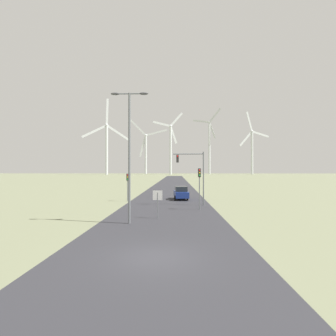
{
  "coord_description": "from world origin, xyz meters",
  "views": [
    {
      "loc": [
        0.97,
        -12.35,
        4.09
      ],
      "look_at": [
        0.0,
        19.94,
        4.33
      ],
      "focal_mm": 28.0,
      "sensor_mm": 36.0,
      "label": 1
    }
  ],
  "objects": [
    {
      "name": "traffic_light_post_near_left",
      "position": [
        -5.33,
        21.63,
        2.65
      ],
      "size": [
        0.28,
        0.34,
        3.61
      ],
      "color": "slate",
      "rests_on": "ground"
    },
    {
      "name": "wind_turbine_right",
      "position": [
        35.21,
        255.69,
        31.63
      ],
      "size": [
        27.78,
        10.18,
        66.68
      ],
      "color": "silver",
      "rests_on": "ground"
    },
    {
      "name": "wind_turbine_far_left",
      "position": [
        -58.02,
        208.9,
        26.92
      ],
      "size": [
        38.17,
        14.74,
        65.14
      ],
      "color": "silver",
      "rests_on": "ground"
    },
    {
      "name": "wind_turbine_far_right",
      "position": [
        72.69,
        236.15,
        25.4
      ],
      "size": [
        30.83,
        11.07,
        58.95
      ],
      "color": "silver",
      "rests_on": "ground"
    },
    {
      "name": "traffic_light_post_near_right",
      "position": [
        3.39,
        14.51,
        3.11
      ],
      "size": [
        0.28,
        0.33,
        4.25
      ],
      "color": "slate",
      "rests_on": "ground"
    },
    {
      "name": "wind_turbine_center",
      "position": [
        -3.84,
        226.97,
        27.06
      ],
      "size": [
        27.34,
        7.9,
        57.46
      ],
      "color": "silver",
      "rests_on": "ground"
    },
    {
      "name": "ground_plane",
      "position": [
        0.0,
        0.0,
        0.0
      ],
      "size": [
        600.0,
        600.0,
        0.0
      ],
      "primitive_type": "plane",
      "color": "#757A5B"
    },
    {
      "name": "stop_sign_near",
      "position": [
        -0.57,
        9.67,
        1.65
      ],
      "size": [
        0.81,
        0.07,
        2.36
      ],
      "color": "slate",
      "rests_on": "ground"
    },
    {
      "name": "car_approaching",
      "position": [
        1.69,
        23.98,
        0.91
      ],
      "size": [
        2.11,
        4.23,
        1.83
      ],
      "color": "navy",
      "rests_on": "ground"
    },
    {
      "name": "wind_turbine_left",
      "position": [
        -29.77,
        254.15,
        25.43
      ],
      "size": [
        38.64,
        3.47,
        56.17
      ],
      "color": "silver",
      "rests_on": "ground"
    },
    {
      "name": "streetlamp",
      "position": [
        -2.58,
        7.53,
        6.26
      ],
      "size": [
        2.9,
        0.32,
        10.03
      ],
      "color": "slate",
      "rests_on": "ground"
    },
    {
      "name": "traffic_light_mast_overhead",
      "position": [
        2.98,
        18.08,
        4.33
      ],
      "size": [
        3.61,
        0.35,
        6.2
      ],
      "color": "slate",
      "rests_on": "ground"
    },
    {
      "name": "road_surface",
      "position": [
        0.0,
        48.0,
        0.0
      ],
      "size": [
        10.0,
        240.0,
        0.01
      ],
      "color": "#2D2D33",
      "rests_on": "ground"
    }
  ]
}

